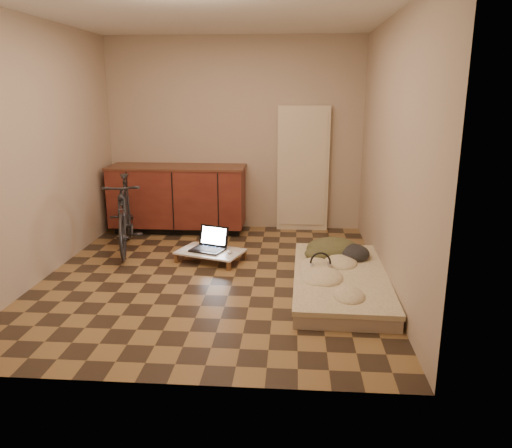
# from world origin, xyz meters

# --- Properties ---
(room_shell) EXTENTS (3.50, 4.00, 2.60)m
(room_shell) POSITION_xyz_m (0.00, 0.00, 1.30)
(room_shell) COLOR brown
(room_shell) RESTS_ON ground
(cabinets) EXTENTS (1.84, 0.62, 0.91)m
(cabinets) POSITION_xyz_m (-0.75, 1.70, 0.47)
(cabinets) COLOR black
(cabinets) RESTS_ON ground
(appliance_panel) EXTENTS (0.70, 0.10, 1.70)m
(appliance_panel) POSITION_xyz_m (0.95, 1.94, 0.85)
(appliance_panel) COLOR beige
(appliance_panel) RESTS_ON ground
(bicycle) EXTENTS (0.81, 1.59, 0.99)m
(bicycle) POSITION_xyz_m (-1.20, 0.82, 0.49)
(bicycle) COLOR black
(bicycle) RESTS_ON ground
(futon) EXTENTS (0.95, 1.91, 0.16)m
(futon) POSITION_xyz_m (1.30, -0.23, 0.08)
(futon) COLOR tan
(futon) RESTS_ON ground
(clothing_pile) EXTENTS (0.62, 0.52, 0.24)m
(clothing_pile) POSITION_xyz_m (1.32, 0.35, 0.28)
(clothing_pile) COLOR #404126
(clothing_pile) RESTS_ON futon
(headphones) EXTENTS (0.25, 0.24, 0.16)m
(headphones) POSITION_xyz_m (1.11, -0.15, 0.24)
(headphones) COLOR black
(headphones) RESTS_ON futon
(lap_desk) EXTENTS (0.84, 0.68, 0.12)m
(lap_desk) POSITION_xyz_m (-0.11, 0.49, 0.11)
(lap_desk) COLOR brown
(lap_desk) RESTS_ON ground
(laptop) EXTENTS (0.45, 0.43, 0.25)m
(laptop) POSITION_xyz_m (-0.13, 0.54, 0.17)
(laptop) COLOR black
(laptop) RESTS_ON lap_desk
(mouse) EXTENTS (0.06, 0.09, 0.03)m
(mouse) POSITION_xyz_m (0.12, 0.41, 0.14)
(mouse) COLOR silver
(mouse) RESTS_ON lap_desk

